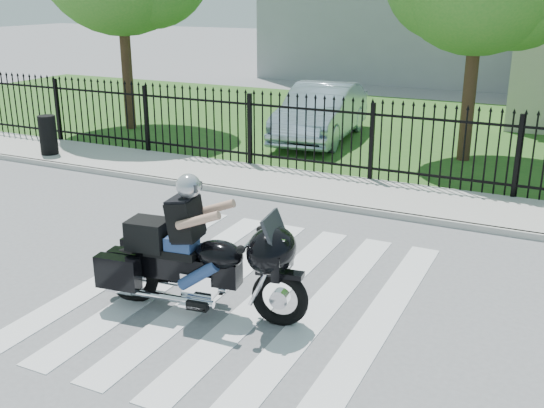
% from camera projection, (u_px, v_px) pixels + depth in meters
% --- Properties ---
extents(ground, '(120.00, 120.00, 0.00)m').
position_uv_depth(ground, '(241.00, 293.00, 9.02)').
color(ground, slate).
rests_on(ground, ground).
extents(crosswalk, '(5.00, 5.50, 0.01)m').
position_uv_depth(crosswalk, '(241.00, 292.00, 9.02)').
color(crosswalk, silver).
rests_on(crosswalk, ground).
extents(sidewalk, '(40.00, 2.00, 0.12)m').
position_uv_depth(sidewalk, '(355.00, 193.00, 13.27)').
color(sidewalk, '#ADAAA3').
rests_on(sidewalk, ground).
extents(curb, '(40.00, 0.12, 0.12)m').
position_uv_depth(curb, '(338.00, 207.00, 12.41)').
color(curb, '#ADAAA3').
rests_on(curb, ground).
extents(grass_strip, '(40.00, 12.00, 0.02)m').
position_uv_depth(grass_strip, '(430.00, 132.00, 19.25)').
color(grass_strip, '#28581E').
rests_on(grass_strip, ground).
extents(iron_fence, '(26.00, 0.04, 1.80)m').
position_uv_depth(iron_fence, '(372.00, 144.00, 13.85)').
color(iron_fence, black).
rests_on(iron_fence, ground).
extents(motorcycle_rider, '(2.91, 1.14, 1.93)m').
position_uv_depth(motorcycle_rider, '(196.00, 256.00, 8.28)').
color(motorcycle_rider, black).
rests_on(motorcycle_rider, ground).
extents(parked_car, '(2.11, 4.89, 1.56)m').
position_uv_depth(parked_car, '(321.00, 112.00, 18.02)').
color(parked_car, '#A6BDD1').
rests_on(parked_car, grass_strip).
extents(litter_bin, '(0.47, 0.47, 0.98)m').
position_uv_depth(litter_bin, '(48.00, 135.00, 16.06)').
color(litter_bin, black).
rests_on(litter_bin, sidewalk).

